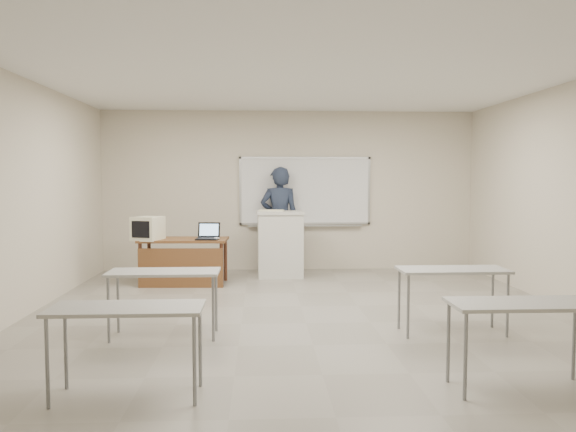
{
  "coord_description": "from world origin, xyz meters",
  "views": [
    {
      "loc": [
        -0.54,
        -6.61,
        1.74
      ],
      "look_at": [
        -0.11,
        2.2,
        1.14
      ],
      "focal_mm": 35.0,
      "sensor_mm": 36.0,
      "label": 1
    }
  ],
  "objects": [
    {
      "name": "student_desks",
      "position": [
        -0.0,
        -1.35,
        0.67
      ],
      "size": [
        4.4,
        2.2,
        0.73
      ],
      "color": "#ACABA6",
      "rests_on": "floor"
    },
    {
      "name": "laptop",
      "position": [
        -1.4,
        2.48,
        0.81
      ],
      "size": [
        0.36,
        0.33,
        0.27
      ],
      "rotation": [
        0.0,
        0.0,
        -0.08
      ],
      "color": "black",
      "rests_on": "instructor_desk"
    },
    {
      "name": "keyboard",
      "position": [
        -0.35,
        3.28,
        1.17
      ],
      "size": [
        0.46,
        0.21,
        0.02
      ],
      "primitive_type": "cube",
      "rotation": [
        0.0,
        0.0,
        -0.14
      ],
      "color": "beige",
      "rests_on": "podium"
    },
    {
      "name": "podium",
      "position": [
        -0.2,
        3.2,
        0.58
      ],
      "size": [
        0.82,
        0.6,
        1.16
      ],
      "rotation": [
        0.0,
        0.0,
        0.03
      ],
      "color": "silver",
      "rests_on": "floor"
    },
    {
      "name": "instructor_desk",
      "position": [
        -1.8,
        2.49,
        0.54
      ],
      "size": [
        1.41,
        0.71,
        0.75
      ],
      "rotation": [
        0.0,
        0.0,
        -0.04
      ],
      "color": "brown",
      "rests_on": "floor"
    },
    {
      "name": "presenter",
      "position": [
        -0.19,
        3.81,
        0.97
      ],
      "size": [
        0.72,
        0.48,
        1.95
      ],
      "primitive_type": "imported",
      "rotation": [
        0.0,
        0.0,
        3.12
      ],
      "color": "black",
      "rests_on": "floor"
    },
    {
      "name": "crt_monitor",
      "position": [
        -2.35,
        2.48,
        0.93
      ],
      "size": [
        0.41,
        0.46,
        0.39
      ],
      "rotation": [
        0.0,
        0.0,
        -0.33
      ],
      "color": "beige",
      "rests_on": "instructor_desk"
    },
    {
      "name": "floor",
      "position": [
        0.0,
        0.0,
        -0.01
      ],
      "size": [
        7.0,
        8.0,
        0.01
      ],
      "primitive_type": "cube",
      "color": "gray",
      "rests_on": "ground"
    },
    {
      "name": "whiteboard",
      "position": [
        0.3,
        3.97,
        1.48
      ],
      "size": [
        2.48,
        0.1,
        1.31
      ],
      "color": "white",
      "rests_on": "floor"
    },
    {
      "name": "mouse",
      "position": [
        -1.25,
        2.41,
        0.77
      ],
      "size": [
        0.11,
        0.08,
        0.04
      ],
      "primitive_type": "ellipsoid",
      "rotation": [
        0.0,
        0.0,
        0.13
      ],
      "color": "gray",
      "rests_on": "instructor_desk"
    }
  ]
}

